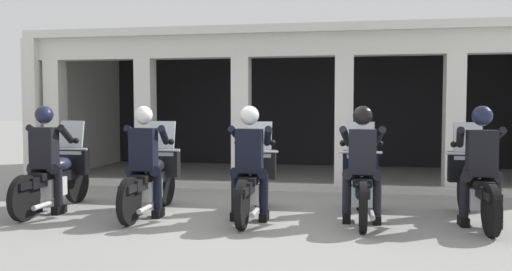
% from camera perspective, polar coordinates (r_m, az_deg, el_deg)
% --- Properties ---
extents(ground_plane, '(80.00, 80.00, 0.00)m').
position_cam_1_polar(ground_plane, '(10.42, 2.67, -5.44)').
color(ground_plane, gray).
extents(station_building, '(11.20, 4.36, 3.14)m').
position_cam_1_polar(station_building, '(12.24, 5.05, 5.26)').
color(station_building, black).
rests_on(station_building, ground).
extents(kerb_strip, '(10.70, 0.24, 0.12)m').
position_cam_1_polar(kerb_strip, '(9.70, 3.67, -5.74)').
color(kerb_strip, '#B7B5AD').
rests_on(kerb_strip, ground).
extents(motorcycle_far_left, '(0.62, 2.04, 1.35)m').
position_cam_1_polar(motorcycle_far_left, '(8.40, -21.28, -4.32)').
color(motorcycle_far_left, black).
rests_on(motorcycle_far_left, ground).
extents(police_officer_far_left, '(0.63, 0.61, 1.58)m').
position_cam_1_polar(police_officer_far_left, '(8.12, -22.39, -1.50)').
color(police_officer_far_left, black).
rests_on(police_officer_far_left, ground).
extents(motorcycle_left, '(0.62, 2.04, 1.35)m').
position_cam_1_polar(motorcycle_left, '(7.76, -11.48, -4.78)').
color(motorcycle_left, black).
rests_on(motorcycle_left, ground).
extents(police_officer_left, '(0.63, 0.61, 1.58)m').
position_cam_1_polar(police_officer_left, '(7.45, -12.32, -1.73)').
color(police_officer_left, black).
rests_on(police_officer_left, ground).
extents(motorcycle_center, '(0.62, 2.04, 1.35)m').
position_cam_1_polar(motorcycle_center, '(7.37, -0.28, -5.13)').
color(motorcycle_center, black).
rests_on(motorcycle_center, ground).
extents(police_officer_center, '(0.63, 0.61, 1.58)m').
position_cam_1_polar(police_officer_center, '(7.04, -0.70, -1.94)').
color(police_officer_center, black).
rests_on(police_officer_center, ground).
extents(motorcycle_right, '(0.62, 2.04, 1.35)m').
position_cam_1_polar(motorcycle_right, '(7.37, 11.64, -5.21)').
color(motorcycle_right, black).
rests_on(motorcycle_right, ground).
extents(police_officer_right, '(0.63, 0.61, 1.58)m').
position_cam_1_polar(police_officer_right, '(7.03, 11.74, -2.02)').
color(police_officer_right, black).
rests_on(police_officer_right, ground).
extents(motorcycle_far_right, '(0.62, 2.04, 1.35)m').
position_cam_1_polar(motorcycle_far_right, '(7.62, 23.18, -5.13)').
color(motorcycle_far_right, black).
rests_on(motorcycle_far_right, ground).
extents(police_officer_far_right, '(0.63, 0.61, 1.58)m').
position_cam_1_polar(police_officer_far_right, '(7.29, 23.76, -2.04)').
color(police_officer_far_right, black).
rests_on(police_officer_far_right, ground).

